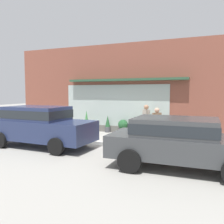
# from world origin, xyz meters

# --- Properties ---
(ground_plane) EXTENTS (60.00, 60.00, 0.00)m
(ground_plane) POSITION_xyz_m (0.00, 0.00, 0.00)
(ground_plane) COLOR #9E9B93
(curb_strip) EXTENTS (14.00, 0.24, 0.12)m
(curb_strip) POSITION_xyz_m (0.00, -0.20, 0.06)
(curb_strip) COLOR #B2B2AD
(curb_strip) RESTS_ON ground_plane
(storefront) EXTENTS (14.00, 0.81, 4.90)m
(storefront) POSITION_xyz_m (-0.01, 3.19, 2.40)
(storefront) COLOR brown
(storefront) RESTS_ON ground_plane
(fire_hydrant) EXTENTS (0.42, 0.39, 0.83)m
(fire_hydrant) POSITION_xyz_m (1.50, 0.62, 0.42)
(fire_hydrant) COLOR red
(fire_hydrant) RESTS_ON ground_plane
(pedestrian_with_handbag) EXTENTS (0.48, 0.56, 1.58)m
(pedestrian_with_handbag) POSITION_xyz_m (2.20, 0.69, 0.91)
(pedestrian_with_handbag) COLOR #475675
(pedestrian_with_handbag) RESTS_ON ground_plane
(pedestrian_passerby) EXTENTS (0.39, 0.36, 1.66)m
(pedestrian_passerby) POSITION_xyz_m (1.57, 1.39, 0.98)
(pedestrian_passerby) COLOR brown
(pedestrian_passerby) RESTS_ON ground_plane
(parked_car_dark_gray) EXTENTS (4.29, 2.09, 1.49)m
(parked_car_dark_gray) POSITION_xyz_m (3.53, -2.30, 0.86)
(parked_car_dark_gray) COLOR #383A3D
(parked_car_dark_gray) RESTS_ON ground_plane
(parked_car_navy) EXTENTS (4.46, 2.03, 1.66)m
(parked_car_navy) POSITION_xyz_m (-2.11, -1.56, 0.94)
(parked_car_navy) COLOR navy
(parked_car_navy) RESTS_ON ground_plane
(potted_plant_by_entrance) EXTENTS (0.30, 0.30, 1.21)m
(potted_plant_by_entrance) POSITION_xyz_m (-2.13, 2.43, 0.58)
(potted_plant_by_entrance) COLOR #B7B2A3
(potted_plant_by_entrance) RESTS_ON ground_plane
(potted_plant_window_right) EXTENTS (0.27, 0.27, 1.04)m
(potted_plant_window_right) POSITION_xyz_m (3.93, 2.62, 0.50)
(potted_plant_window_right) COLOR #9E6042
(potted_plant_window_right) RESTS_ON ground_plane
(potted_plant_trailing_edge) EXTENTS (0.31, 0.31, 0.92)m
(potted_plant_trailing_edge) POSITION_xyz_m (-1.00, 2.80, 0.44)
(potted_plant_trailing_edge) COLOR #4C4C51
(potted_plant_trailing_edge) RESTS_ON ground_plane
(potted_plant_window_left) EXTENTS (0.53, 0.53, 0.77)m
(potted_plant_window_left) POSITION_xyz_m (-0.02, 2.62, 0.41)
(potted_plant_window_left) COLOR #4C4C51
(potted_plant_window_left) RESTS_ON ground_plane
(potted_plant_low_front) EXTENTS (0.70, 0.70, 0.97)m
(potted_plant_low_front) POSITION_xyz_m (1.36, 2.49, 0.54)
(potted_plant_low_front) COLOR #B7B2A3
(potted_plant_low_front) RESTS_ON ground_plane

